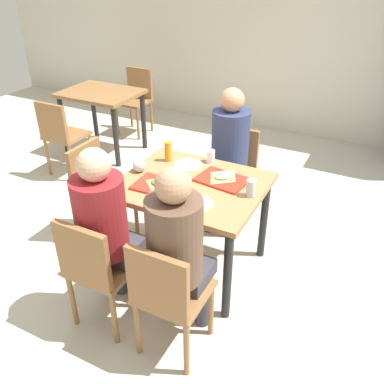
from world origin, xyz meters
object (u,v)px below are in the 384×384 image
(person_in_brown_jacket, at_px, (178,246))
(paper_plate_center, at_px, (188,165))
(foil_bundle, at_px, (139,165))
(person_in_red, at_px, (106,223))
(background_table, at_px, (102,102))
(chair_left_end, at_px, (97,186))
(condiment_bottle, at_px, (168,151))
(pizza_slice_a, at_px, (159,183))
(main_table, at_px, (192,195))
(tray_red_far, at_px, (222,180))
(background_chair_near, at_px, (61,133))
(chair_near_right, at_px, (167,293))
(person_far_side, at_px, (228,149))
(chair_far_side, at_px, (233,168))
(background_chair_far, at_px, (136,96))
(pizza_slice_b, at_px, (223,176))
(soda_can, at_px, (251,188))
(plastic_cup_b, at_px, (169,202))
(plastic_cup_a, at_px, (210,156))
(paper_plate_near_edge, at_px, (196,203))
(tray_red_near, at_px, (160,186))
(chair_near_left, at_px, (96,266))

(person_in_brown_jacket, height_order, paper_plate_center, person_in_brown_jacket)
(foil_bundle, bearing_deg, person_in_red, -74.65)
(background_table, bearing_deg, chair_left_end, -53.76)
(condiment_bottle, bearing_deg, pizza_slice_a, -69.03)
(main_table, xyz_separation_m, background_table, (-1.98, 1.47, -0.03))
(tray_red_far, relative_size, background_chair_near, 0.42)
(chair_near_right, distance_m, background_table, 3.20)
(person_in_brown_jacket, xyz_separation_m, person_far_side, (-0.26, 1.35, 0.00))
(chair_near_right, distance_m, condiment_bottle, 1.26)
(person_in_red, xyz_separation_m, tray_red_far, (0.44, 0.81, 0.02))
(chair_far_side, distance_m, background_chair_far, 2.42)
(condiment_bottle, height_order, foil_bundle, condiment_bottle)
(chair_left_end, relative_size, pizza_slice_b, 3.62)
(chair_near_right, xyz_separation_m, person_far_side, (-0.26, 1.49, 0.25))
(chair_far_side, height_order, soda_can, soda_can)
(main_table, bearing_deg, foil_bundle, -177.16)
(person_far_side, distance_m, pizza_slice_a, 0.84)
(plastic_cup_b, height_order, foil_bundle, same)
(background_chair_far, bearing_deg, condiment_bottle, -50.14)
(foil_bundle, relative_size, background_chair_near, 0.12)
(plastic_cup_a, bearing_deg, soda_can, -36.89)
(paper_plate_near_edge, relative_size, background_table, 0.24)
(paper_plate_near_edge, xyz_separation_m, pizza_slice_b, (0.02, 0.40, 0.02))
(background_chair_far, bearing_deg, paper_plate_center, -47.19)
(person_in_red, bearing_deg, tray_red_near, 81.65)
(tray_red_near, relative_size, tray_red_far, 1.00)
(paper_plate_near_edge, height_order, pizza_slice_b, pizza_slice_b)
(paper_plate_near_edge, relative_size, pizza_slice_b, 0.92)
(chair_far_side, distance_m, pizza_slice_b, 0.74)
(chair_near_left, relative_size, background_chair_near, 1.00)
(chair_near_right, xyz_separation_m, soda_can, (0.18, 0.84, 0.32))
(pizza_slice_b, bearing_deg, foil_bundle, -163.56)
(tray_red_near, bearing_deg, chair_far_side, 79.49)
(plastic_cup_a, xyz_separation_m, background_chair_far, (-1.95, 1.84, -0.31))
(background_chair_near, bearing_deg, foil_bundle, -26.33)
(person_in_brown_jacket, bearing_deg, person_in_red, 180.00)
(tray_red_far, bearing_deg, soda_can, -22.89)
(pizza_slice_a, xyz_separation_m, foil_bundle, (-0.25, 0.12, 0.03))
(person_far_side, bearing_deg, person_in_red, -100.75)
(chair_near_right, bearing_deg, background_table, 134.28)
(foil_bundle, bearing_deg, chair_left_end, 177.30)
(person_in_red, xyz_separation_m, background_table, (-1.72, 2.15, -0.12))
(plastic_cup_b, bearing_deg, person_far_side, 91.41)
(person_far_side, height_order, foil_bundle, person_far_side)
(person_in_brown_jacket, relative_size, plastic_cup_b, 12.71)
(background_chair_far, bearing_deg, paper_plate_near_edge, -48.92)
(main_table, xyz_separation_m, tray_red_near, (-0.18, -0.15, 0.11))
(main_table, relative_size, chair_left_end, 1.19)
(pizza_slice_a, xyz_separation_m, background_table, (-1.79, 1.62, -0.16))
(main_table, distance_m, person_far_side, 0.68)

